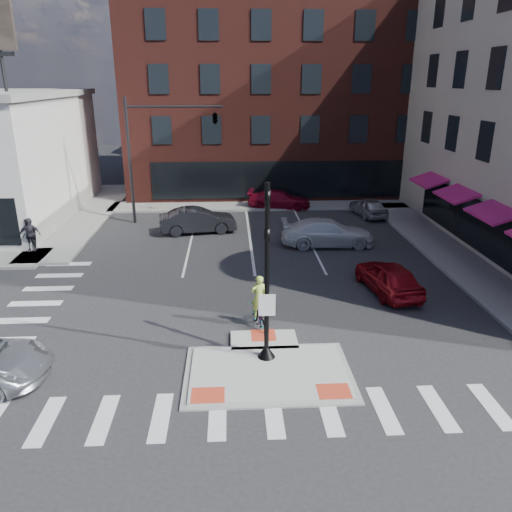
{
  "coord_description": "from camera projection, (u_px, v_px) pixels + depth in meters",
  "views": [
    {
      "loc": [
        -1.13,
        -14.38,
        9.03
      ],
      "look_at": [
        -0.09,
        5.33,
        2.0
      ],
      "focal_mm": 35.0,
      "sensor_mm": 36.0,
      "label": 1
    }
  ],
  "objects": [
    {
      "name": "bg_car_silver",
      "position": [
        368.0,
        207.0,
        34.53
      ],
      "size": [
        2.15,
        4.03,
        1.31
      ],
      "primitive_type": "imported",
      "rotation": [
        0.0,
        0.0,
        3.31
      ],
      "color": "#BABDC2",
      "rests_on": "ground"
    },
    {
      "name": "bg_car_dark",
      "position": [
        198.0,
        220.0,
        30.8
      ],
      "size": [
        4.89,
        2.35,
        1.54
      ],
      "primitive_type": "imported",
      "rotation": [
        0.0,
        0.0,
        1.73
      ],
      "color": "#25252A",
      "rests_on": "ground"
    },
    {
      "name": "sidewalk_e",
      "position": [
        456.0,
        257.0,
        26.52
      ],
      "size": [
        3.0,
        24.0,
        0.15
      ],
      "primitive_type": "cube",
      "color": "gray",
      "rests_on": "ground"
    },
    {
      "name": "sidewalk_n",
      "position": [
        285.0,
        205.0,
        37.43
      ],
      "size": [
        26.0,
        3.0,
        0.15
      ],
      "primitive_type": "cube",
      "color": "gray",
      "rests_on": "ground"
    },
    {
      "name": "building_n",
      "position": [
        275.0,
        93.0,
        44.23
      ],
      "size": [
        24.4,
        18.4,
        15.5
      ],
      "color": "#59221C",
      "rests_on": "ground"
    },
    {
      "name": "mast_arm_signal",
      "position": [
        192.0,
        126.0,
        31.29
      ],
      "size": [
        6.1,
        2.24,
        8.0
      ],
      "color": "black",
      "rests_on": "ground"
    },
    {
      "name": "bg_car_red",
      "position": [
        279.0,
        199.0,
        36.65
      ],
      "size": [
        4.8,
        2.58,
        1.32
      ],
      "primitive_type": "imported",
      "rotation": [
        0.0,
        0.0,
        1.41
      ],
      "color": "maroon",
      "rests_on": "ground"
    },
    {
      "name": "white_pickup",
      "position": [
        328.0,
        233.0,
        28.39
      ],
      "size": [
        5.26,
        2.19,
        1.52
      ],
      "primitive_type": "imported",
      "rotation": [
        0.0,
        0.0,
        1.56
      ],
      "color": "white",
      "rests_on": "ground"
    },
    {
      "name": "red_sedan",
      "position": [
        388.0,
        277.0,
        22.14
      ],
      "size": [
        2.35,
        4.46,
        1.45
      ],
      "primitive_type": "imported",
      "rotation": [
        0.0,
        0.0,
        3.3
      ],
      "color": "maroon",
      "rests_on": "ground"
    },
    {
      "name": "pedestrian_b",
      "position": [
        30.0,
        235.0,
        26.95
      ],
      "size": [
        1.13,
        0.6,
        1.84
      ],
      "primitive_type": "imported",
      "rotation": [
        0.0,
        0.0,
        0.14
      ],
      "color": "#332F3A",
      "rests_on": "sidewalk_nw"
    },
    {
      "name": "cyclist",
      "position": [
        259.0,
        310.0,
        19.0
      ],
      "size": [
        0.92,
        1.75,
        2.12
      ],
      "rotation": [
        0.0,
        0.0,
        3.36
      ],
      "color": "#3F3F44",
      "rests_on": "ground"
    },
    {
      "name": "building_far_right",
      "position": [
        305.0,
        103.0,
        65.84
      ],
      "size": [
        12.0,
        12.0,
        12.0
      ],
      "primitive_type": "cube",
      "color": "brown",
      "rests_on": "ground"
    },
    {
      "name": "pedestrian_a",
      "position": [
        30.0,
        235.0,
        26.95
      ],
      "size": [
        1.14,
        1.12,
        1.85
      ],
      "primitive_type": "imported",
      "rotation": [
        0.0,
        0.0,
        -0.71
      ],
      "color": "black",
      "rests_on": "sidewalk_nw"
    },
    {
      "name": "refuge_island",
      "position": [
        268.0,
        369.0,
        16.35
      ],
      "size": [
        5.4,
        4.65,
        0.13
      ],
      "color": "gray",
      "rests_on": "ground"
    },
    {
      "name": "building_far_left",
      "position": [
        206.0,
        112.0,
        63.65
      ],
      "size": [
        10.0,
        12.0,
        10.0
      ],
      "primitive_type": "cube",
      "color": "slate",
      "rests_on": "ground"
    },
    {
      "name": "ground",
      "position": [
        267.0,
        366.0,
        16.61
      ],
      "size": [
        120.0,
        120.0,
        0.0
      ],
      "primitive_type": "plane",
      "color": "#28282B",
      "rests_on": "ground"
    },
    {
      "name": "signal_pole",
      "position": [
        267.0,
        296.0,
        16.19
      ],
      "size": [
        0.6,
        0.6,
        5.98
      ],
      "color": "black",
      "rests_on": "refuge_island"
    }
  ]
}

